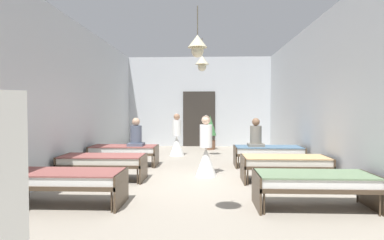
% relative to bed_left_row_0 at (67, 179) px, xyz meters
% --- Properties ---
extents(ground_plane, '(6.81, 14.31, 0.10)m').
position_rel_bed_left_row_0_xyz_m(ground_plane, '(2.05, 1.90, -0.49)').
color(ground_plane, '#9E9384').
extents(room_shell, '(6.61, 13.91, 3.91)m').
position_rel_bed_left_row_0_xyz_m(room_shell, '(2.05, 3.28, 1.52)').
color(room_shell, silver).
rests_on(room_shell, ground).
extents(bed_left_row_0, '(1.90, 0.84, 0.57)m').
position_rel_bed_left_row_0_xyz_m(bed_left_row_0, '(0.00, 0.00, 0.00)').
color(bed_left_row_0, '#473828').
rests_on(bed_left_row_0, ground).
extents(bed_right_row_0, '(1.90, 0.84, 0.57)m').
position_rel_bed_left_row_0_xyz_m(bed_right_row_0, '(4.11, 0.00, 0.00)').
color(bed_right_row_0, '#473828').
rests_on(bed_right_row_0, ground).
extents(bed_left_row_1, '(1.90, 0.84, 0.57)m').
position_rel_bed_left_row_0_xyz_m(bed_left_row_1, '(0.00, 1.90, 0.00)').
color(bed_left_row_1, '#473828').
rests_on(bed_left_row_1, ground).
extents(bed_right_row_1, '(1.90, 0.84, 0.57)m').
position_rel_bed_left_row_0_xyz_m(bed_right_row_1, '(4.11, 1.90, 0.00)').
color(bed_right_row_1, '#473828').
rests_on(bed_right_row_1, ground).
extents(bed_left_row_2, '(1.90, 0.84, 0.57)m').
position_rel_bed_left_row_0_xyz_m(bed_left_row_2, '(0.00, 3.80, 0.00)').
color(bed_left_row_2, '#473828').
rests_on(bed_left_row_2, ground).
extents(bed_right_row_2, '(1.90, 0.84, 0.57)m').
position_rel_bed_left_row_0_xyz_m(bed_right_row_2, '(4.11, 3.80, 0.00)').
color(bed_right_row_2, '#473828').
rests_on(bed_right_row_2, ground).
extents(nurse_near_aisle, '(0.52, 0.52, 1.49)m').
position_rel_bed_left_row_0_xyz_m(nurse_near_aisle, '(2.35, 2.44, 0.09)').
color(nurse_near_aisle, white).
rests_on(nurse_near_aisle, ground).
extents(nurse_mid_aisle, '(0.52, 0.52, 1.49)m').
position_rel_bed_left_row_0_xyz_m(nurse_mid_aisle, '(1.34, 5.80, 0.09)').
color(nurse_mid_aisle, white).
rests_on(nurse_mid_aisle, ground).
extents(patient_seated_primary, '(0.44, 0.44, 0.80)m').
position_rel_bed_left_row_0_xyz_m(patient_seated_primary, '(0.35, 3.79, 0.43)').
color(patient_seated_primary, '#515B70').
rests_on(patient_seated_primary, bed_left_row_2).
extents(patient_seated_secondary, '(0.44, 0.44, 0.80)m').
position_rel_bed_left_row_0_xyz_m(patient_seated_secondary, '(3.76, 3.80, 0.43)').
color(patient_seated_secondary, slate).
rests_on(patient_seated_secondary, bed_right_row_2).
extents(potted_plant, '(0.49, 0.49, 1.37)m').
position_rel_bed_left_row_0_xyz_m(potted_plant, '(2.53, 7.65, 0.34)').
color(potted_plant, brown).
rests_on(potted_plant, ground).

